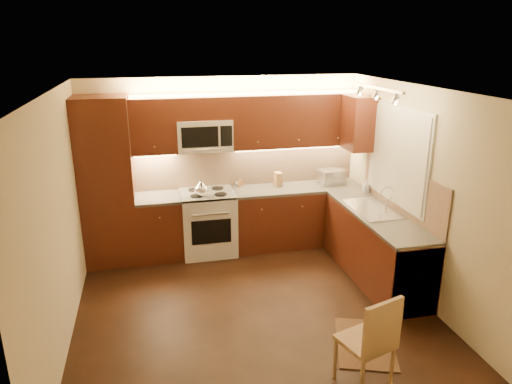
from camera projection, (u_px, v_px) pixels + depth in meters
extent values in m
cube|color=black|center=(254.00, 309.00, 5.51)|extent=(4.00, 4.00, 0.01)
cube|color=beige|center=(254.00, 91.00, 4.73)|extent=(4.00, 4.00, 0.01)
cube|color=#C4B48F|center=(224.00, 163.00, 6.97)|extent=(4.00, 0.01, 2.50)
cube|color=#C4B48F|center=(318.00, 305.00, 3.27)|extent=(4.00, 0.01, 2.50)
cube|color=#C4B48F|center=(58.00, 224.00, 4.69)|extent=(0.01, 4.00, 2.50)
cube|color=#C4B48F|center=(420.00, 195.00, 5.55)|extent=(0.01, 4.00, 2.50)
cube|color=#401B0D|center=(107.00, 183.00, 6.37)|extent=(0.70, 0.60, 2.30)
cube|color=#401B0D|center=(160.00, 228.00, 6.74)|extent=(0.62, 0.60, 0.86)
cube|color=#33302E|center=(158.00, 198.00, 6.60)|extent=(0.62, 0.60, 0.04)
cube|color=#401B0D|center=(296.00, 216.00, 7.17)|extent=(1.92, 0.60, 0.86)
cube|color=#33302E|center=(297.00, 188.00, 7.03)|extent=(1.92, 0.60, 0.04)
cube|color=#401B0D|center=(375.00, 247.00, 6.11)|extent=(0.60, 2.00, 0.86)
cube|color=#33302E|center=(378.00, 215.00, 5.97)|extent=(0.60, 2.00, 0.04)
cube|color=silver|center=(403.00, 272.00, 5.46)|extent=(0.58, 0.60, 0.84)
cube|color=tan|center=(247.00, 165.00, 7.05)|extent=(3.30, 0.02, 0.60)
cube|color=tan|center=(401.00, 189.00, 5.93)|extent=(0.02, 2.00, 0.60)
cube|color=#401B0D|center=(153.00, 126.00, 6.40)|extent=(0.62, 0.35, 0.75)
cube|color=#401B0D|center=(296.00, 120.00, 6.84)|extent=(1.92, 0.35, 0.75)
cube|color=#401B0D|center=(203.00, 108.00, 6.48)|extent=(0.76, 0.35, 0.31)
cube|color=#401B0D|center=(359.00, 123.00, 6.61)|extent=(0.35, 0.50, 0.75)
cube|color=silver|center=(398.00, 155.00, 5.95)|extent=(0.03, 1.44, 1.24)
cube|color=silver|center=(397.00, 155.00, 5.94)|extent=(0.02, 1.36, 1.16)
cube|color=silver|center=(377.00, 88.00, 5.45)|extent=(0.04, 1.20, 0.03)
cube|color=silver|center=(331.00, 177.00, 7.15)|extent=(0.39, 0.31, 0.22)
cube|color=#996645|center=(278.00, 179.00, 7.04)|extent=(0.10, 0.16, 0.21)
cylinder|color=silver|center=(238.00, 184.00, 7.00)|extent=(0.05, 0.05, 0.09)
cylinder|color=brown|center=(241.00, 183.00, 7.05)|extent=(0.05, 0.05, 0.10)
cylinder|color=silver|center=(237.00, 184.00, 7.00)|extent=(0.04, 0.04, 0.10)
cylinder|color=#A46E31|center=(239.00, 184.00, 6.99)|extent=(0.04, 0.04, 0.10)
imported|color=silver|center=(366.00, 186.00, 6.76)|extent=(0.09, 0.09, 0.18)
cube|color=black|center=(365.00, 343.00, 4.88)|extent=(0.82, 0.99, 0.01)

